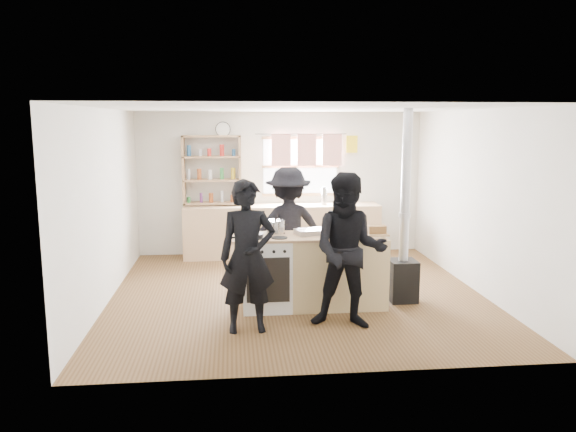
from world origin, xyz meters
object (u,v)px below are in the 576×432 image
object	(u,v)px
stockpot_stove	(276,227)
person_far	(288,228)
thermos	(324,196)
roast_tray	(311,231)
person_near_left	(248,257)
flue_heater	(403,253)
skillet_greens	(252,235)
stockpot_counter	(338,227)
bread_board	(377,231)
cooking_island	(313,271)
person_near_right	(349,251)

from	to	relation	value
stockpot_stove	person_far	bearing A→B (deg)	71.94
thermos	person_far	bearing A→B (deg)	-113.44
roast_tray	person_near_left	xyz separation A→B (m)	(-0.82, -0.81, -0.11)
flue_heater	person_far	xyz separation A→B (m)	(-1.43, 0.76, 0.21)
skillet_greens	stockpot_counter	bearing A→B (deg)	5.37
thermos	roast_tray	distance (m)	2.80
person_far	flue_heater	bearing A→B (deg)	146.63
stockpot_counter	bread_board	world-z (taller)	stockpot_counter
stockpot_stove	stockpot_counter	distance (m)	0.79
stockpot_stove	flue_heater	size ratio (longest dim) A/B	0.10
person_near_left	flue_heater	bearing A→B (deg)	19.58
bread_board	person_far	size ratio (longest dim) A/B	0.17
person_near_left	cooking_island	bearing A→B (deg)	38.41
cooking_island	skillet_greens	distance (m)	0.92
stockpot_stove	bread_board	distance (m)	1.28
person_near_left	person_far	size ratio (longest dim) A/B	1.00
stockpot_counter	person_near_right	bearing A→B (deg)	-91.22
thermos	stockpot_counter	xyz separation A→B (m)	(-0.28, -2.75, -0.02)
cooking_island	person_near_left	world-z (taller)	person_near_left
roast_tray	person_far	distance (m)	0.86
stockpot_stove	stockpot_counter	bearing A→B (deg)	-8.91
thermos	cooking_island	size ratio (longest dim) A/B	0.15
roast_tray	stockpot_stove	distance (m)	0.45
thermos	flue_heater	xyz separation A→B (m)	(0.61, -2.66, -0.40)
person_near_right	flue_heater	bearing A→B (deg)	57.44
person_near_right	person_far	world-z (taller)	person_near_right
bread_board	person_near_left	xyz separation A→B (m)	(-1.64, -0.67, -0.12)
skillet_greens	stockpot_counter	world-z (taller)	stockpot_counter
thermos	person_near_right	size ratio (longest dim) A/B	0.16
skillet_greens	bread_board	world-z (taller)	bread_board
roast_tray	person_near_left	bearing A→B (deg)	-135.54
stockpot_counter	person_far	bearing A→B (deg)	122.43
stockpot_counter	flue_heater	world-z (taller)	flue_heater
person_near_left	skillet_greens	bearing A→B (deg)	80.21
thermos	flue_heater	bearing A→B (deg)	-77.15
flue_heater	bread_board	bearing A→B (deg)	-154.26
bread_board	person_near_left	size ratio (longest dim) A/B	0.17
person_near_left	person_near_right	world-z (taller)	person_near_right
bread_board	person_far	bearing A→B (deg)	136.51
stockpot_stove	person_near_right	distance (m)	1.18
person_far	cooking_island	bearing A→B (deg)	99.54
flue_heater	roast_tray	bearing A→B (deg)	-176.96
person_near_right	person_far	size ratio (longest dim) A/B	1.04
roast_tray	flue_heater	size ratio (longest dim) A/B	0.17
person_near_left	person_near_right	bearing A→B (deg)	-2.92
cooking_island	person_near_left	bearing A→B (deg)	-138.16
cooking_island	roast_tray	bearing A→B (deg)	124.94
thermos	person_near_left	world-z (taller)	person_near_left
roast_tray	bread_board	bearing A→B (deg)	-9.35
stockpot_counter	roast_tray	bearing A→B (deg)	176.67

